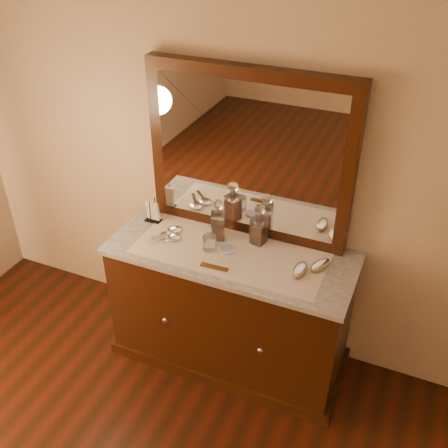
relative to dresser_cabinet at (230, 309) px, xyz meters
The scene contains 18 objects.
dresser_cabinet is the anchor object (origin of this frame).
dresser_plinth 0.37m from the dresser_cabinet, ahead, with size 1.46×0.59×0.08m, color black.
knob_left 0.42m from the dresser_cabinet, 136.47° to the right, with size 0.04×0.04×0.04m, color silver.
knob_right 0.42m from the dresser_cabinet, 43.53° to the right, with size 0.04×0.04×0.04m, color silver.
marble_top 0.42m from the dresser_cabinet, ahead, with size 1.44×0.59×0.03m, color silver.
mirror_frame 0.97m from the dresser_cabinet, 90.00° to the left, with size 1.20×0.08×1.00m, color black.
mirror_glass 0.96m from the dresser_cabinet, 90.00° to the left, with size 1.06×0.01×0.86m, color white.
lace_runner 0.44m from the dresser_cabinet, 90.00° to the right, with size 1.10×0.45×0.00m, color silver.
pin_dish 0.45m from the dresser_cabinet, 166.53° to the right, with size 0.09×0.09×0.02m, color white.
comb 0.48m from the dresser_cabinet, 97.52° to the right, with size 0.16×0.03×0.01m, color brown.
napkin_rack 0.77m from the dresser_cabinet, 169.22° to the left, with size 0.10×0.07×0.15m.
decanter_left 0.57m from the dresser_cabinet, 142.98° to the left, with size 0.10×0.10×0.26m.
decanter_right 0.57m from the dresser_cabinet, 51.19° to the left, with size 0.09×0.09×0.26m.
brush_near 0.63m from the dresser_cabinet, ahead, with size 0.07×0.15×0.04m.
brush_far 0.69m from the dresser_cabinet, ahead, with size 0.11×0.16×0.04m.
hand_mirror_outer 0.61m from the dresser_cabinet, behind, with size 0.16×0.21×0.02m.
hand_mirror_inner 0.59m from the dresser_cabinet, behind, with size 0.18×0.18×0.02m.
tumblers 0.50m from the dresser_cabinet, 164.48° to the right, with size 0.08×0.08×0.09m.
Camera 1 is at (0.92, -0.27, 2.62)m, focal length 41.75 mm.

